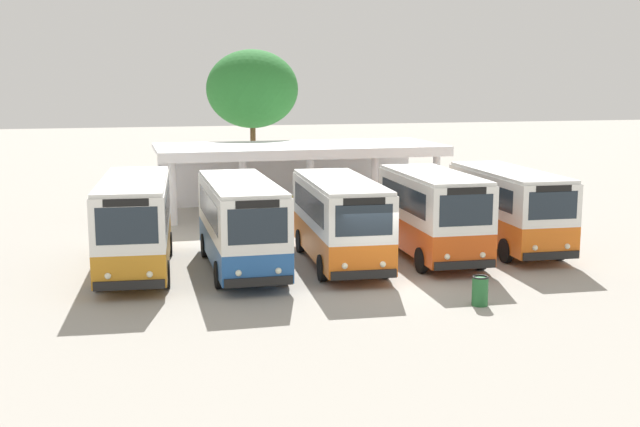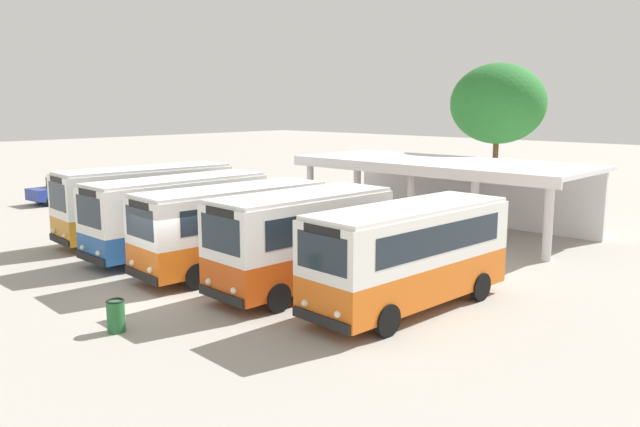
{
  "view_description": "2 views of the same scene",
  "coord_description": "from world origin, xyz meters",
  "px_view_note": "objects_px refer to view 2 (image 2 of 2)",
  "views": [
    {
      "loc": [
        -8.04,
        -23.6,
        6.68
      ],
      "look_at": [
        -0.2,
        6.71,
        1.33
      ],
      "focal_mm": 44.32,
      "sensor_mm": 36.0,
      "label": 1
    },
    {
      "loc": [
        17.41,
        -10.67,
        6.1
      ],
      "look_at": [
        2.03,
        5.54,
        2.17
      ],
      "focal_mm": 35.15,
      "sensor_mm": 36.0,
      "label": 2
    }
  ],
  "objects_px": {
    "city_bus_second_in_row": "(178,212)",
    "parked_car_flank": "(67,189)",
    "waiting_chair_end_by_column": "(415,218)",
    "litter_bin_apron": "(116,316)",
    "city_bus_fifth_blue": "(409,252)",
    "waiting_chair_second_from_end": "(425,219)",
    "city_bus_nearest_orange": "(146,200)",
    "city_bus_fourth_amber": "(302,238)",
    "city_bus_middle_cream": "(233,225)",
    "waiting_chair_middle_seat": "(435,220)"
  },
  "relations": [
    {
      "from": "city_bus_fourth_amber",
      "to": "parked_car_flank",
      "type": "xyz_separation_m",
      "value": [
        -24.02,
        3.2,
        -0.97
      ]
    },
    {
      "from": "waiting_chair_end_by_column",
      "to": "waiting_chair_second_from_end",
      "type": "bearing_deg",
      "value": 10.74
    },
    {
      "from": "city_bus_middle_cream",
      "to": "waiting_chair_end_by_column",
      "type": "height_order",
      "value": "city_bus_middle_cream"
    },
    {
      "from": "waiting_chair_middle_seat",
      "to": "city_bus_fourth_amber",
      "type": "bearing_deg",
      "value": -78.51
    },
    {
      "from": "city_bus_fourth_amber",
      "to": "litter_bin_apron",
      "type": "distance_m",
      "value": 6.33
    },
    {
      "from": "waiting_chair_end_by_column",
      "to": "litter_bin_apron",
      "type": "relative_size",
      "value": 0.96
    },
    {
      "from": "city_bus_second_in_row",
      "to": "city_bus_middle_cream",
      "type": "height_order",
      "value": "city_bus_second_in_row"
    },
    {
      "from": "city_bus_nearest_orange",
      "to": "litter_bin_apron",
      "type": "distance_m",
      "value": 12.06
    },
    {
      "from": "city_bus_second_in_row",
      "to": "city_bus_fifth_blue",
      "type": "bearing_deg",
      "value": 4.46
    },
    {
      "from": "parked_car_flank",
      "to": "waiting_chair_end_by_column",
      "type": "relative_size",
      "value": 5.2
    },
    {
      "from": "city_bus_second_in_row",
      "to": "city_bus_fourth_amber",
      "type": "distance_m",
      "value": 7.18
    },
    {
      "from": "waiting_chair_second_from_end",
      "to": "litter_bin_apron",
      "type": "height_order",
      "value": "litter_bin_apron"
    },
    {
      "from": "city_bus_middle_cream",
      "to": "litter_bin_apron",
      "type": "bearing_deg",
      "value": -66.99
    },
    {
      "from": "city_bus_nearest_orange",
      "to": "waiting_chair_middle_seat",
      "type": "height_order",
      "value": "city_bus_nearest_orange"
    },
    {
      "from": "litter_bin_apron",
      "to": "city_bus_fourth_amber",
      "type": "bearing_deg",
      "value": 80.86
    },
    {
      "from": "city_bus_nearest_orange",
      "to": "waiting_chair_middle_seat",
      "type": "distance_m",
      "value": 13.65
    },
    {
      "from": "waiting_chair_end_by_column",
      "to": "parked_car_flank",
      "type": "bearing_deg",
      "value": -158.47
    },
    {
      "from": "litter_bin_apron",
      "to": "city_bus_nearest_orange",
      "type": "bearing_deg",
      "value": 144.79
    },
    {
      "from": "city_bus_second_in_row",
      "to": "parked_car_flank",
      "type": "distance_m",
      "value": 17.15
    },
    {
      "from": "parked_car_flank",
      "to": "litter_bin_apron",
      "type": "height_order",
      "value": "parked_car_flank"
    },
    {
      "from": "city_bus_nearest_orange",
      "to": "city_bus_second_in_row",
      "type": "xyz_separation_m",
      "value": [
        3.59,
        -0.71,
        -0.06
      ]
    },
    {
      "from": "city_bus_second_in_row",
      "to": "parked_car_flank",
      "type": "bearing_deg",
      "value": 169.52
    },
    {
      "from": "city_bus_fourth_amber",
      "to": "waiting_chair_middle_seat",
      "type": "distance_m",
      "value": 11.75
    },
    {
      "from": "litter_bin_apron",
      "to": "city_bus_second_in_row",
      "type": "bearing_deg",
      "value": 134.98
    },
    {
      "from": "waiting_chair_middle_seat",
      "to": "litter_bin_apron",
      "type": "relative_size",
      "value": 0.96
    },
    {
      "from": "city_bus_nearest_orange",
      "to": "waiting_chair_second_from_end",
      "type": "xyz_separation_m",
      "value": [
        7.89,
        10.63,
        -1.29
      ]
    },
    {
      "from": "waiting_chair_second_from_end",
      "to": "city_bus_middle_cream",
      "type": "bearing_deg",
      "value": -93.56
    },
    {
      "from": "waiting_chair_middle_seat",
      "to": "litter_bin_apron",
      "type": "height_order",
      "value": "litter_bin_apron"
    },
    {
      "from": "city_bus_nearest_orange",
      "to": "parked_car_flank",
      "type": "xyz_separation_m",
      "value": [
        -13.25,
        2.41,
        -0.99
      ]
    },
    {
      "from": "waiting_chair_second_from_end",
      "to": "litter_bin_apron",
      "type": "distance_m",
      "value": 17.64
    },
    {
      "from": "city_bus_middle_cream",
      "to": "waiting_chair_middle_seat",
      "type": "bearing_deg",
      "value": 83.69
    },
    {
      "from": "parked_car_flank",
      "to": "waiting_chair_middle_seat",
      "type": "relative_size",
      "value": 5.2
    },
    {
      "from": "city_bus_second_in_row",
      "to": "waiting_chair_middle_seat",
      "type": "distance_m",
      "value": 12.41
    },
    {
      "from": "waiting_chair_end_by_column",
      "to": "litter_bin_apron",
      "type": "distance_m",
      "value": 17.61
    },
    {
      "from": "city_bus_middle_cream",
      "to": "litter_bin_apron",
      "type": "distance_m",
      "value": 6.79
    },
    {
      "from": "city_bus_nearest_orange",
      "to": "city_bus_middle_cream",
      "type": "relative_size",
      "value": 1.07
    },
    {
      "from": "city_bus_middle_cream",
      "to": "litter_bin_apron",
      "type": "relative_size",
      "value": 8.39
    },
    {
      "from": "city_bus_nearest_orange",
      "to": "litter_bin_apron",
      "type": "height_order",
      "value": "city_bus_nearest_orange"
    },
    {
      "from": "city_bus_nearest_orange",
      "to": "city_bus_fifth_blue",
      "type": "bearing_deg",
      "value": 0.54
    },
    {
      "from": "city_bus_second_in_row",
      "to": "waiting_chair_middle_seat",
      "type": "xyz_separation_m",
      "value": [
        4.85,
        11.36,
        -1.24
      ]
    },
    {
      "from": "waiting_chair_second_from_end",
      "to": "waiting_chair_end_by_column",
      "type": "bearing_deg",
      "value": -169.26
    },
    {
      "from": "city_bus_second_in_row",
      "to": "litter_bin_apron",
      "type": "bearing_deg",
      "value": -45.02
    },
    {
      "from": "city_bus_middle_cream",
      "to": "litter_bin_apron",
      "type": "height_order",
      "value": "city_bus_middle_cream"
    },
    {
      "from": "parked_car_flank",
      "to": "waiting_chair_end_by_column",
      "type": "height_order",
      "value": "parked_car_flank"
    },
    {
      "from": "city_bus_second_in_row",
      "to": "city_bus_fifth_blue",
      "type": "relative_size",
      "value": 1.04
    },
    {
      "from": "city_bus_fourth_amber",
      "to": "waiting_chair_middle_seat",
      "type": "bearing_deg",
      "value": 101.49
    },
    {
      "from": "city_bus_nearest_orange",
      "to": "city_bus_fourth_amber",
      "type": "bearing_deg",
      "value": -4.22
    },
    {
      "from": "city_bus_middle_cream",
      "to": "city_bus_second_in_row",
      "type": "bearing_deg",
      "value": 178.98
    },
    {
      "from": "waiting_chair_second_from_end",
      "to": "litter_bin_apron",
      "type": "relative_size",
      "value": 0.96
    },
    {
      "from": "city_bus_fourth_amber",
      "to": "litter_bin_apron",
      "type": "bearing_deg",
      "value": -99.14
    }
  ]
}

